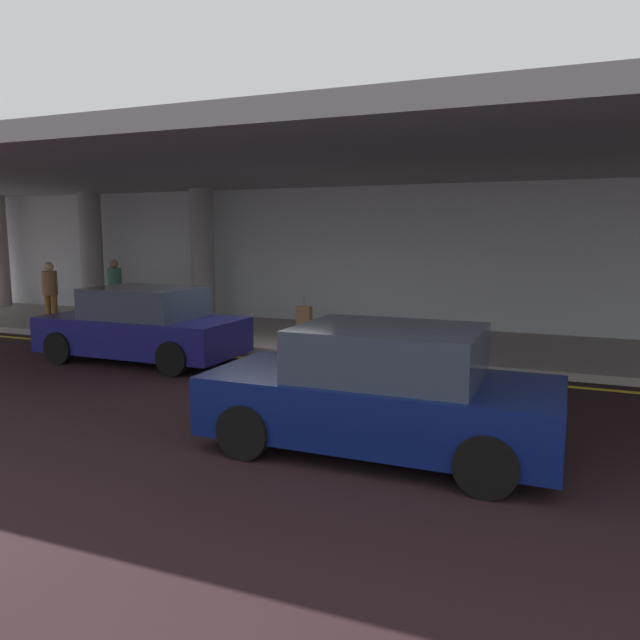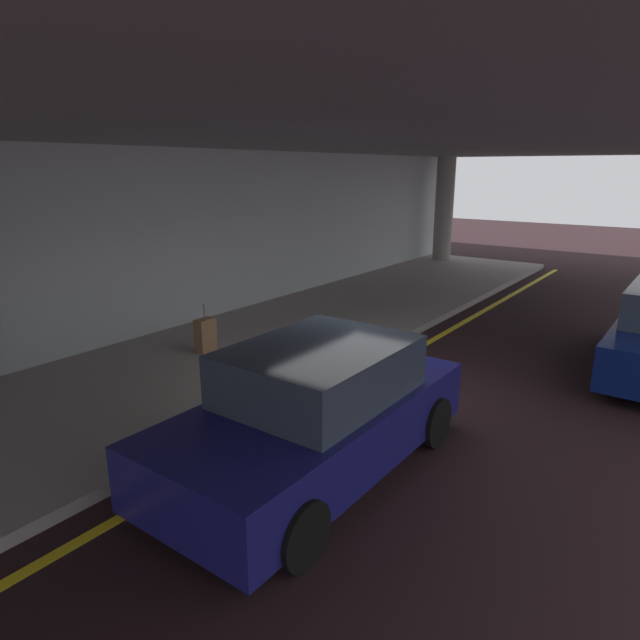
{
  "view_description": "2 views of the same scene",
  "coord_description": "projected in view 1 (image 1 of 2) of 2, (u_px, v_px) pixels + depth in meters",
  "views": [
    {
      "loc": [
        5.65,
        -10.27,
        2.58
      ],
      "look_at": [
        0.82,
        1.45,
        0.76
      ],
      "focal_mm": 34.13,
      "sensor_mm": 36.0,
      "label": 1
    },
    {
      "loc": [
        -6.82,
        -3.85,
        3.4
      ],
      "look_at": [
        0.52,
        1.54,
        0.85
      ],
      "focal_mm": 30.57,
      "sensor_mm": 36.0,
      "label": 2
    }
  ],
  "objects": [
    {
      "name": "car_navy",
      "position": [
        143.0,
        326.0,
        12.24
      ],
      "size": [
        4.1,
        1.92,
        1.5
      ],
      "rotation": [
        0.0,
        0.0,
        3.11
      ],
      "color": "navy",
      "rests_on": "ground"
    },
    {
      "name": "sidewalk",
      "position": [
        315.0,
        337.0,
        14.72
      ],
      "size": [
        26.0,
        4.2,
        0.15
      ],
      "primitive_type": "cube",
      "color": "gray",
      "rests_on": "ground"
    },
    {
      "name": "ceiling_overhang",
      "position": [
        306.0,
        171.0,
        13.71
      ],
      "size": [
        28.0,
        13.2,
        0.3
      ],
      "primitive_type": "cube",
      "color": "gray",
      "rests_on": "support_column_far_left"
    },
    {
      "name": "person_waiting_for_ride",
      "position": [
        115.0,
        285.0,
        17.24
      ],
      "size": [
        0.38,
        0.38,
        1.68
      ],
      "rotation": [
        0.0,
        0.0,
        5.03
      ],
      "color": "#336045",
      "rests_on": "sidewalk"
    },
    {
      "name": "support_column_center",
      "position": [
        202.0,
        254.0,
        17.15
      ],
      "size": [
        0.66,
        0.66,
        3.65
      ],
      "primitive_type": "cylinder",
      "color": "gray",
      "rests_on": "sidewalk"
    },
    {
      "name": "support_column_left_mid",
      "position": [
        92.0,
        253.0,
        18.67
      ],
      "size": [
        0.66,
        0.66,
        3.65
      ],
      "primitive_type": "cylinder",
      "color": "gray",
      "rests_on": "sidewalk"
    },
    {
      "name": "traveler_with_luggage",
      "position": [
        50.0,
        289.0,
        15.84
      ],
      "size": [
        0.38,
        0.38,
        1.68
      ],
      "rotation": [
        0.0,
        0.0,
        4.46
      ],
      "color": "brown",
      "rests_on": "sidewalk"
    },
    {
      "name": "suitcase_upright_primary",
      "position": [
        304.0,
        319.0,
        15.14
      ],
      "size": [
        0.36,
        0.22,
        0.9
      ],
      "rotation": [
        0.0,
        0.0,
        -0.48
      ],
      "color": "#966845",
      "rests_on": "sidewalk"
    },
    {
      "name": "car_navy_no2",
      "position": [
        382.0,
        392.0,
        7.17
      ],
      "size": [
        4.1,
        1.92,
        1.5
      ],
      "rotation": [
        0.0,
        0.0,
        3.16
      ],
      "color": "#0B1853",
      "rests_on": "ground"
    },
    {
      "name": "ground_plane",
      "position": [
        253.0,
        366.0,
        11.89
      ],
      "size": [
        60.0,
        60.0,
        0.0
      ],
      "primitive_type": "plane",
      "color": "black"
    },
    {
      "name": "lane_stripe_yellow",
      "position": [
        267.0,
        360.0,
        12.42
      ],
      "size": [
        26.0,
        0.14,
        0.01
      ],
      "primitive_type": "cube",
      "color": "yellow",
      "rests_on": "ground"
    },
    {
      "name": "terminal_back_wall",
      "position": [
        347.0,
        258.0,
        16.52
      ],
      "size": [
        26.0,
        0.3,
        3.8
      ],
      "primitive_type": "cube",
      "color": "#B4BCBF",
      "rests_on": "ground"
    }
  ]
}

